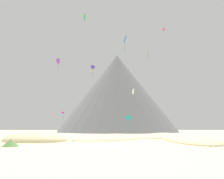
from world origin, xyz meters
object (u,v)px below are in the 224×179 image
(kite_indigo_mid, at_px, (93,67))
(bush_near_right, at_px, (83,138))
(kite_green_high, at_px, (85,17))
(kite_lime_high, at_px, (148,52))
(kite_violet_mid, at_px, (58,61))
(kite_teal_low, at_px, (128,118))
(bush_scatter_east, at_px, (80,138))
(kite_magenta_low, at_px, (63,113))
(rock_massif, at_px, (116,94))
(kite_yellow_high, at_px, (92,71))
(kite_blue_high, at_px, (125,39))
(bush_far_right, at_px, (114,138))
(kite_white_mid, at_px, (134,91))
(bush_far_left, at_px, (11,143))
(kite_rainbow_high, at_px, (164,29))

(kite_indigo_mid, bearing_deg, bush_near_right, -168.65)
(kite_green_high, relative_size, kite_lime_high, 0.46)
(kite_indigo_mid, bearing_deg, kite_violet_mid, 162.00)
(kite_indigo_mid, bearing_deg, kite_green_high, -174.72)
(kite_teal_low, bearing_deg, bush_scatter_east, 32.43)
(kite_violet_mid, distance_m, kite_indigo_mid, 18.67)
(bush_scatter_east, distance_m, kite_magenta_low, 36.85)
(kite_magenta_low, height_order, kite_indigo_mid, kite_indigo_mid)
(rock_massif, height_order, kite_indigo_mid, rock_massif)
(kite_yellow_high, xyz_separation_m, kite_violet_mid, (-7.68, -24.39, -4.28))
(kite_blue_high, xyz_separation_m, kite_green_high, (-12.22, 6.55, 10.76))
(bush_far_right, bearing_deg, kite_white_mid, 75.65)
(kite_green_high, bearing_deg, kite_blue_high, -138.34)
(bush_near_right, bearing_deg, kite_lime_high, 59.72)
(bush_far_right, xyz_separation_m, bush_far_left, (-14.82, -18.97, 0.27))
(kite_green_high, bearing_deg, kite_rainbow_high, -86.99)
(bush_scatter_east, xyz_separation_m, kite_blue_high, (11.36, 0.91, 26.15))
(bush_far_left, bearing_deg, bush_far_right, 52.01)
(rock_massif, xyz_separation_m, kite_indigo_mid, (-10.69, -51.77, 1.45))
(bush_far_right, bearing_deg, kite_lime_high, 66.91)
(kite_yellow_high, bearing_deg, kite_magenta_low, 72.86)
(bush_scatter_east, relative_size, kite_lime_high, 0.23)
(bush_near_right, height_order, kite_white_mid, kite_white_mid)
(kite_magenta_low, bearing_deg, kite_violet_mid, 140.14)
(kite_blue_high, bearing_deg, kite_magenta_low, 23.97)
(bush_near_right, height_order, bush_scatter_east, bush_near_right)
(kite_magenta_low, xyz_separation_m, kite_indigo_mid, (13.28, -10.79, 16.63))
(bush_near_right, xyz_separation_m, kite_yellow_high, (-1.47, 33.41, 26.03))
(rock_massif, distance_m, kite_violet_mid, 70.67)
(bush_far_left, xyz_separation_m, kite_blue_high, (17.98, 20.78, 25.86))
(bush_far_right, relative_size, kite_lime_high, 0.30)
(rock_massif, distance_m, kite_teal_low, 50.37)
(kite_lime_high, height_order, kite_teal_low, kite_lime_high)
(kite_green_high, bearing_deg, kite_violet_mid, 76.97)
(kite_white_mid, relative_size, kite_green_high, 1.09)
(bush_scatter_east, relative_size, kite_blue_high, 0.26)
(bush_far_right, distance_m, kite_rainbow_high, 48.80)
(rock_massif, bearing_deg, bush_near_right, -97.61)
(bush_far_right, relative_size, kite_blue_high, 0.33)
(bush_far_left, distance_m, kite_lime_high, 77.45)
(kite_yellow_high, distance_m, kite_green_high, 25.83)
(bush_far_left, xyz_separation_m, kite_indigo_mid, (7.13, 42.55, 24.93))
(kite_rainbow_high, bearing_deg, kite_blue_high, 110.40)
(bush_far_left, bearing_deg, kite_indigo_mid, 80.49)
(kite_rainbow_high, relative_size, kite_green_high, 0.66)
(kite_lime_high, distance_m, kite_teal_low, 36.26)
(kite_yellow_high, height_order, kite_white_mid, kite_yellow_high)
(kite_teal_low, bearing_deg, kite_indigo_mid, -11.26)
(bush_far_left, xyz_separation_m, kite_green_high, (5.76, 27.33, 36.62))
(kite_indigo_mid, bearing_deg, rock_massif, -1.26)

